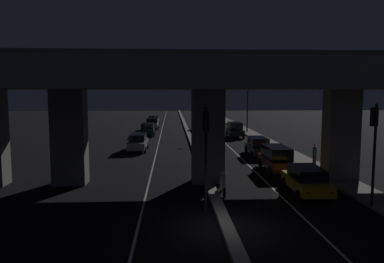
# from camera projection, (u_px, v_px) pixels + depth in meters

# --- Properties ---
(ground_plane) EXTENTS (200.00, 200.00, 0.00)m
(ground_plane) POSITION_uv_depth(u_px,v_px,m) (226.00, 228.00, 16.40)
(ground_plane) COLOR black
(lane_line_left_inner) EXTENTS (0.12, 126.00, 0.00)m
(lane_line_left_inner) POSITION_uv_depth(u_px,v_px,m) (161.00, 135.00, 50.94)
(lane_line_left_inner) COLOR beige
(lane_line_left_inner) RESTS_ON ground_plane
(lane_line_right_inner) EXTENTS (0.12, 126.00, 0.00)m
(lane_line_right_inner) POSITION_uv_depth(u_px,v_px,m) (217.00, 135.00, 51.36)
(lane_line_right_inner) COLOR beige
(lane_line_right_inner) RESTS_ON ground_plane
(median_divider) EXTENTS (0.57, 126.00, 0.23)m
(median_divider) POSITION_uv_depth(u_px,v_px,m) (189.00, 134.00, 51.13)
(median_divider) COLOR gray
(median_divider) RESTS_ON ground_plane
(sidewalk_right) EXTENTS (2.07, 126.00, 0.16)m
(sidewalk_right) POSITION_uv_depth(u_px,v_px,m) (265.00, 141.00, 44.67)
(sidewalk_right) COLOR gray
(sidewalk_right) RESTS_ON ground_plane
(elevated_overpass) EXTENTS (34.04, 12.80, 8.60)m
(elevated_overpass) POSITION_uv_depth(u_px,v_px,m) (203.00, 82.00, 23.95)
(elevated_overpass) COLOR gray
(elevated_overpass) RESTS_ON ground_plane
(traffic_light_left_of_median) EXTENTS (0.30, 0.49, 5.19)m
(traffic_light_left_of_median) POSITION_uv_depth(u_px,v_px,m) (206.00, 141.00, 18.37)
(traffic_light_left_of_median) COLOR black
(traffic_light_left_of_median) RESTS_ON ground_plane
(traffic_light_right_of_median) EXTENTS (0.30, 0.49, 5.35)m
(traffic_light_right_of_median) POSITION_uv_depth(u_px,v_px,m) (374.00, 137.00, 18.83)
(traffic_light_right_of_median) COLOR black
(traffic_light_right_of_median) RESTS_ON ground_plane
(street_lamp) EXTENTS (2.35, 0.32, 8.81)m
(street_lamp) POSITION_uv_depth(u_px,v_px,m) (245.00, 97.00, 53.47)
(street_lamp) COLOR #2D2D30
(street_lamp) RESTS_ON ground_plane
(car_taxi_yellow_lead) EXTENTS (2.14, 4.62, 1.56)m
(car_taxi_yellow_lead) POSITION_uv_depth(u_px,v_px,m) (307.00, 180.00, 21.83)
(car_taxi_yellow_lead) COLOR gold
(car_taxi_yellow_lead) RESTS_ON ground_plane
(car_dark_red_second) EXTENTS (1.99, 4.75, 1.86)m
(car_dark_red_second) POSITION_uv_depth(u_px,v_px,m) (277.00, 158.00, 27.96)
(car_dark_red_second) COLOR #591414
(car_dark_red_second) RESTS_ON ground_plane
(car_dark_green_third) EXTENTS (1.96, 4.85, 1.69)m
(car_dark_green_third) POSITION_uv_depth(u_px,v_px,m) (258.00, 146.00, 34.99)
(car_dark_green_third) COLOR black
(car_dark_green_third) RESTS_ON ground_plane
(car_grey_fourth) EXTENTS (1.96, 4.39, 1.57)m
(car_grey_fourth) POSITION_uv_depth(u_px,v_px,m) (209.00, 138.00, 41.52)
(car_grey_fourth) COLOR #515459
(car_grey_fourth) RESTS_ON ground_plane
(car_dark_green_fifth) EXTENTS (1.94, 4.14, 1.95)m
(car_dark_green_fifth) POSITION_uv_depth(u_px,v_px,m) (235.00, 129.00, 48.61)
(car_dark_green_fifth) COLOR black
(car_dark_green_fifth) RESTS_ON ground_plane
(car_grey_sixth) EXTENTS (1.94, 4.84, 1.63)m
(car_grey_sixth) POSITION_uv_depth(u_px,v_px,m) (200.00, 125.00, 57.20)
(car_grey_sixth) COLOR #515459
(car_grey_sixth) RESTS_ON ground_plane
(car_silver_lead_oncoming) EXTENTS (1.94, 4.82, 1.71)m
(car_silver_lead_oncoming) POSITION_uv_depth(u_px,v_px,m) (138.00, 142.00, 37.64)
(car_silver_lead_oncoming) COLOR gray
(car_silver_lead_oncoming) RESTS_ON ground_plane
(car_dark_green_second_oncoming) EXTENTS (1.93, 4.46, 1.70)m
(car_dark_green_second_oncoming) POSITION_uv_depth(u_px,v_px,m) (148.00, 129.00, 50.30)
(car_dark_green_second_oncoming) COLOR black
(car_dark_green_second_oncoming) RESTS_ON ground_plane
(car_white_third_oncoming) EXTENTS (2.10, 3.99, 1.72)m
(car_white_third_oncoming) POSITION_uv_depth(u_px,v_px,m) (152.00, 124.00, 59.28)
(car_white_third_oncoming) COLOR silver
(car_white_third_oncoming) RESTS_ON ground_plane
(car_silver_fourth_oncoming) EXTENTS (2.17, 4.29, 1.52)m
(car_silver_fourth_oncoming) POSITION_uv_depth(u_px,v_px,m) (154.00, 120.00, 67.65)
(car_silver_fourth_oncoming) COLOR gray
(car_silver_fourth_oncoming) RESTS_ON ground_plane
(motorcycle_white_filtering_near) EXTENTS (0.32, 1.84, 1.37)m
(motorcycle_white_filtering_near) POSITION_uv_depth(u_px,v_px,m) (223.00, 185.00, 21.59)
(motorcycle_white_filtering_near) COLOR black
(motorcycle_white_filtering_near) RESTS_ON ground_plane
(motorcycle_red_filtering_mid) EXTENTS (0.34, 1.98, 1.40)m
(motorcycle_red_filtering_mid) POSITION_uv_depth(u_px,v_px,m) (209.00, 159.00, 29.88)
(motorcycle_red_filtering_mid) COLOR black
(motorcycle_red_filtering_mid) RESTS_ON ground_plane
(pedestrian_on_sidewalk) EXTENTS (0.32, 0.32, 1.65)m
(pedestrian_on_sidewalk) POSITION_uv_depth(u_px,v_px,m) (314.00, 154.00, 29.68)
(pedestrian_on_sidewalk) COLOR #2D261E
(pedestrian_on_sidewalk) RESTS_ON sidewalk_right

